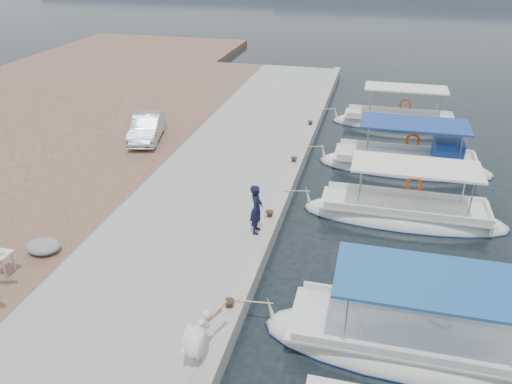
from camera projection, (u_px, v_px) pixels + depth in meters
ground at (270, 256)px, 16.64m from camera, size 400.00×400.00×0.00m
concrete_quay at (227, 177)px, 21.48m from camera, size 6.00×40.00×0.50m
quay_curb at (291, 177)px, 20.75m from camera, size 0.44×40.00×0.12m
cobblestone_strip at (121, 166)px, 22.55m from camera, size 4.00×40.00×0.50m
fishing_caique_b at (414, 345)px, 12.81m from camera, size 7.87×2.57×2.83m
fishing_caique_c at (403, 216)px, 18.72m from camera, size 7.53×2.12×2.83m
fishing_caique_d at (407, 165)px, 22.74m from camera, size 7.75×2.40×2.83m
fishing_caique_e at (398, 124)px, 27.93m from camera, size 7.29×1.98×2.83m
mooring_bollards at (269, 215)px, 17.69m from camera, size 0.28×20.28×0.33m
pelican at (197, 339)px, 11.63m from camera, size 0.92×1.53×1.20m
fisherman at (256, 209)px, 16.64m from camera, size 0.47×0.67×1.76m
parked_car at (147, 127)px, 24.54m from camera, size 2.15×3.92×1.23m
tarp_bundle at (43, 246)px, 15.87m from camera, size 1.10×0.90×0.40m
folding_table at (2, 259)px, 14.67m from camera, size 0.55×0.55×0.73m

